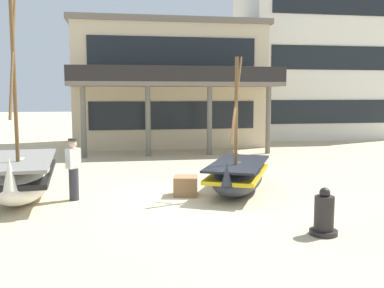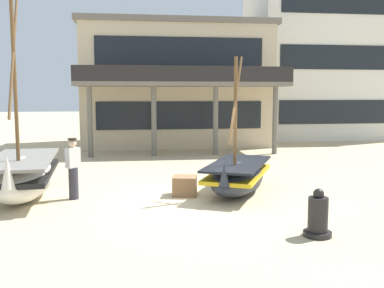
{
  "view_description": "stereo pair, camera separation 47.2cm",
  "coord_description": "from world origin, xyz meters",
  "px_view_note": "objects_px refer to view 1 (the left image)",
  "views": [
    {
      "loc": [
        -2.14,
        -11.6,
        2.88
      ],
      "look_at": [
        0.0,
        1.0,
        1.4
      ],
      "focal_mm": 40.78,
      "sensor_mm": 36.0,
      "label": 1
    },
    {
      "loc": [
        -1.68,
        -11.67,
        2.88
      ],
      "look_at": [
        0.0,
        1.0,
        1.4
      ],
      "focal_mm": 40.78,
      "sensor_mm": 36.0,
      "label": 2
    }
  ],
  "objects_px": {
    "capstan_winch": "(324,216)",
    "cargo_crate": "(186,186)",
    "fishing_boat_centre_large": "(21,176)",
    "harbor_building_annex": "(315,61)",
    "harbor_building_main": "(167,85)",
    "fishing_boat_near_left": "(238,176)",
    "fisherman_by_hull": "(73,170)"
  },
  "relations": [
    {
      "from": "fisherman_by_hull",
      "to": "fishing_boat_centre_large",
      "type": "bearing_deg",
      "value": 165.81
    },
    {
      "from": "fishing_boat_near_left",
      "to": "cargo_crate",
      "type": "bearing_deg",
      "value": -176.35
    },
    {
      "from": "fishing_boat_near_left",
      "to": "fisherman_by_hull",
      "type": "relative_size",
      "value": 2.34
    },
    {
      "from": "harbor_building_annex",
      "to": "cargo_crate",
      "type": "bearing_deg",
      "value": -125.34
    },
    {
      "from": "harbor_building_annex",
      "to": "harbor_building_main",
      "type": "bearing_deg",
      "value": -164.25
    },
    {
      "from": "fishing_boat_centre_large",
      "to": "harbor_building_annex",
      "type": "height_order",
      "value": "harbor_building_annex"
    },
    {
      "from": "harbor_building_main",
      "to": "cargo_crate",
      "type": "bearing_deg",
      "value": -94.15
    },
    {
      "from": "fisherman_by_hull",
      "to": "capstan_winch",
      "type": "height_order",
      "value": "fisherman_by_hull"
    },
    {
      "from": "fishing_boat_near_left",
      "to": "cargo_crate",
      "type": "distance_m",
      "value": 1.58
    },
    {
      "from": "fishing_boat_near_left",
      "to": "harbor_building_annex",
      "type": "distance_m",
      "value": 18.98
    },
    {
      "from": "harbor_building_main",
      "to": "harbor_building_annex",
      "type": "distance_m",
      "value": 10.8
    },
    {
      "from": "harbor_building_main",
      "to": "harbor_building_annex",
      "type": "relative_size",
      "value": 1.03
    },
    {
      "from": "cargo_crate",
      "to": "harbor_building_main",
      "type": "relative_size",
      "value": 0.06
    },
    {
      "from": "fishing_boat_near_left",
      "to": "fishing_boat_centre_large",
      "type": "xyz_separation_m",
      "value": [
        -6.06,
        0.22,
        0.13
      ]
    },
    {
      "from": "fishing_boat_centre_large",
      "to": "fisherman_by_hull",
      "type": "distance_m",
      "value": 1.48
    },
    {
      "from": "cargo_crate",
      "to": "fisherman_by_hull",
      "type": "bearing_deg",
      "value": -179.3
    },
    {
      "from": "fishing_boat_centre_large",
      "to": "harbor_building_annex",
      "type": "relative_size",
      "value": 0.56
    },
    {
      "from": "capstan_winch",
      "to": "cargo_crate",
      "type": "relative_size",
      "value": 1.5
    },
    {
      "from": "fishing_boat_centre_large",
      "to": "harbor_building_annex",
      "type": "distance_m",
      "value": 22.49
    },
    {
      "from": "fishing_boat_near_left",
      "to": "harbor_building_main",
      "type": "distance_m",
      "value": 13.14
    },
    {
      "from": "capstan_winch",
      "to": "cargo_crate",
      "type": "height_order",
      "value": "capstan_winch"
    },
    {
      "from": "fishing_boat_near_left",
      "to": "fisherman_by_hull",
      "type": "distance_m",
      "value": 4.65
    },
    {
      "from": "fishing_boat_near_left",
      "to": "capstan_winch",
      "type": "xyz_separation_m",
      "value": [
        0.7,
        -4.01,
        -0.11
      ]
    },
    {
      "from": "harbor_building_main",
      "to": "capstan_winch",
      "type": "bearing_deg",
      "value": -85.51
    },
    {
      "from": "fishing_boat_centre_large",
      "to": "harbor_building_main",
      "type": "height_order",
      "value": "harbor_building_main"
    },
    {
      "from": "fishing_boat_centre_large",
      "to": "harbor_building_main",
      "type": "xyz_separation_m",
      "value": [
        5.44,
        12.59,
        2.75
      ]
    },
    {
      "from": "fishing_boat_centre_large",
      "to": "cargo_crate",
      "type": "distance_m",
      "value": 4.53
    },
    {
      "from": "fisherman_by_hull",
      "to": "harbor_building_annex",
      "type": "bearing_deg",
      "value": 47.97
    },
    {
      "from": "capstan_winch",
      "to": "harbor_building_annex",
      "type": "distance_m",
      "value": 22.14
    },
    {
      "from": "fishing_boat_centre_large",
      "to": "cargo_crate",
      "type": "relative_size",
      "value": 8.62
    },
    {
      "from": "cargo_crate",
      "to": "harbor_building_annex",
      "type": "height_order",
      "value": "harbor_building_annex"
    },
    {
      "from": "fishing_boat_centre_large",
      "to": "capstan_winch",
      "type": "relative_size",
      "value": 5.74
    }
  ]
}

